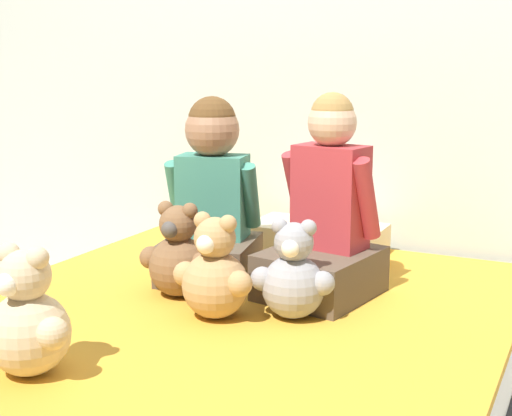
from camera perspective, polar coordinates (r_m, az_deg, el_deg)
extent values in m
cube|color=beige|center=(2.99, 6.94, 12.81)|extent=(8.00, 0.06, 2.50)
cube|color=#2D2D33|center=(2.33, -2.41, -16.28)|extent=(1.65, 1.88, 0.19)
cube|color=white|center=(2.24, -2.46, -11.64)|extent=(1.62, 1.85, 0.22)
cube|color=gold|center=(2.20, -2.49, -8.59)|extent=(1.63, 1.87, 0.03)
cube|color=brown|center=(2.48, -3.73, -4.11)|extent=(0.36, 0.37, 0.14)
cube|color=#3D8470|center=(2.48, -3.46, 0.95)|extent=(0.26, 0.18, 0.29)
sphere|color=#9E7051|center=(2.45, -3.53, 6.25)|extent=(0.19, 0.19, 0.19)
sphere|color=brown|center=(2.44, -3.54, 7.01)|extent=(0.16, 0.16, 0.16)
cylinder|color=#3D8470|center=(2.52, -6.36, 1.24)|extent=(0.08, 0.14, 0.24)
cylinder|color=#3D8470|center=(2.44, -0.47, 0.97)|extent=(0.08, 0.14, 0.24)
cube|color=brown|center=(2.31, 5.17, -5.21)|extent=(0.37, 0.41, 0.15)
cube|color=#B23338|center=(2.30, 5.98, 0.88)|extent=(0.24, 0.17, 0.33)
sphere|color=#DBAD89|center=(2.27, 6.11, 6.81)|extent=(0.16, 0.16, 0.16)
sphere|color=#A37A42|center=(2.27, 6.13, 7.49)|extent=(0.14, 0.14, 0.14)
cylinder|color=#B23338|center=(2.37, 3.29, 1.43)|extent=(0.08, 0.15, 0.27)
cylinder|color=#B23338|center=(2.24, 8.83, 0.72)|extent=(0.08, 0.15, 0.27)
sphere|color=brown|center=(2.31, -6.19, -4.66)|extent=(0.19, 0.19, 0.19)
sphere|color=brown|center=(2.28, -6.26, -1.29)|extent=(0.12, 0.12, 0.12)
sphere|color=#4C4742|center=(2.24, -6.90, -1.71)|extent=(0.05, 0.05, 0.05)
sphere|color=brown|center=(2.29, -7.24, -0.04)|extent=(0.05, 0.05, 0.05)
sphere|color=brown|center=(2.25, -5.32, -0.22)|extent=(0.05, 0.05, 0.05)
sphere|color=brown|center=(2.34, -8.42, -3.94)|extent=(0.07, 0.07, 0.07)
sphere|color=brown|center=(2.25, -4.38, -4.47)|extent=(0.07, 0.07, 0.07)
sphere|color=#939399|center=(2.11, 3.00, -6.31)|extent=(0.19, 0.19, 0.19)
sphere|color=#939399|center=(2.07, 3.04, -2.75)|extent=(0.12, 0.12, 0.12)
sphere|color=white|center=(2.03, 2.77, -3.26)|extent=(0.05, 0.05, 0.05)
sphere|color=#939399|center=(2.07, 1.92, -1.47)|extent=(0.05, 0.05, 0.05)
sphere|color=#939399|center=(2.05, 4.21, -1.59)|extent=(0.05, 0.05, 0.05)
sphere|color=#939399|center=(2.10, 0.51, -5.67)|extent=(0.07, 0.07, 0.07)
sphere|color=#939399|center=(2.07, 5.35, -6.01)|extent=(0.07, 0.07, 0.07)
sphere|color=tan|center=(2.11, -3.23, -6.17)|extent=(0.20, 0.20, 0.20)
sphere|color=tan|center=(2.07, -3.28, -2.42)|extent=(0.12, 0.12, 0.12)
sphere|color=white|center=(2.03, -4.10, -2.90)|extent=(0.06, 0.06, 0.06)
sphere|color=tan|center=(2.08, -4.31, -0.99)|extent=(0.05, 0.05, 0.05)
sphere|color=tan|center=(2.04, -2.26, -1.27)|extent=(0.05, 0.05, 0.05)
sphere|color=tan|center=(2.14, -5.65, -5.27)|extent=(0.08, 0.08, 0.08)
sphere|color=tan|center=(2.04, -1.34, -6.08)|extent=(0.08, 0.08, 0.08)
sphere|color=#D1B78E|center=(1.83, -17.73, -9.56)|extent=(0.20, 0.20, 0.20)
sphere|color=#D1B78E|center=(1.78, -18.03, -5.17)|extent=(0.13, 0.13, 0.13)
sphere|color=white|center=(1.75, -19.25, -5.79)|extent=(0.06, 0.06, 0.06)
sphere|color=#D1B78E|center=(1.80, -19.15, -3.44)|extent=(0.05, 0.05, 0.05)
sphere|color=#D1B78E|center=(1.74, -17.06, -3.84)|extent=(0.05, 0.05, 0.05)
sphere|color=#D1B78E|center=(1.74, -15.96, -9.62)|extent=(0.08, 0.08, 0.08)
cube|color=beige|center=(2.84, 4.90, -2.40)|extent=(0.52, 0.29, 0.11)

